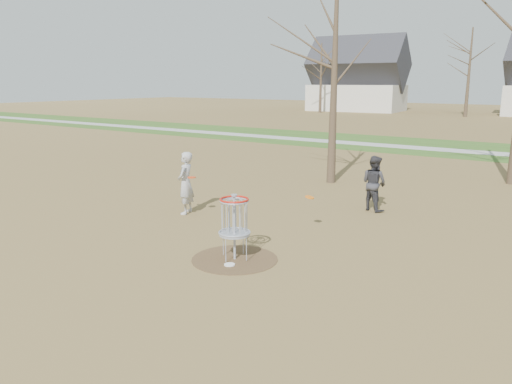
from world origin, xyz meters
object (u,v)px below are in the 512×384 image
player_throwing (374,183)px  disc_golf_basket (234,217)px  disc_grounded (230,265)px  player_standing (186,183)px

player_throwing → disc_golf_basket: size_ratio=1.17×
disc_golf_basket → disc_grounded: bearing=-69.4°
disc_grounded → disc_golf_basket: size_ratio=0.16×
player_standing → disc_golf_basket: player_standing is taller
player_standing → disc_grounded: size_ratio=7.90×
player_throwing → player_standing: bearing=58.1°
disc_grounded → disc_golf_basket: 0.97m
player_throwing → disc_grounded: player_throwing is taller
disc_grounded → player_standing: bearing=143.9°
player_throwing → disc_golf_basket: 5.56m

